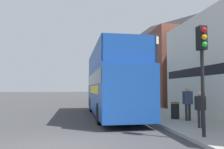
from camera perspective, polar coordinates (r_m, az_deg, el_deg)
name	(u,v)px	position (r m, az deg, el deg)	size (l,w,h in m)	color
ground_plane	(72,102)	(27.88, -10.44, -7.20)	(144.00, 144.00, 0.00)	#3D3D3F
sidewalk	(126,103)	(25.46, 3.63, -7.45)	(3.32, 108.00, 0.14)	#999993
brick_terrace_rear	(151,63)	(31.22, 10.19, 2.88)	(6.00, 23.06, 10.54)	brown
tour_bus	(112,87)	(14.13, 0.04, -3.30)	(2.63, 9.83, 4.22)	#19479E
parked_car_ahead_of_bus	(106,100)	(21.14, -1.45, -6.58)	(1.80, 4.12, 1.48)	black
pedestrian_nearest	(200,106)	(10.13, 22.08, -7.57)	(0.40, 0.22, 1.54)	#232328
pedestrian_second	(188,100)	(12.09, 19.16, -6.34)	(0.46, 0.25, 1.74)	#232328
traffic_signal	(202,55)	(8.35, 22.52, 4.66)	(0.28, 0.42, 3.88)	black
lamp_post_nearest	(156,59)	(12.59, 11.43, 3.97)	(0.35, 0.35, 4.82)	black
lamp_post_second	(128,73)	(20.07, 4.08, 0.41)	(0.35, 0.35, 4.40)	black
litter_bin	(175,110)	(12.62, 16.15, -8.87)	(0.48, 0.48, 0.90)	black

